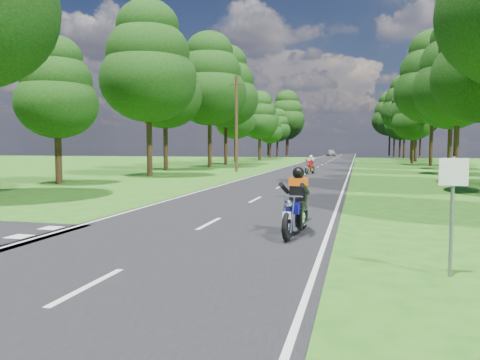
# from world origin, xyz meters

# --- Properties ---
(ground) EXTENTS (160.00, 160.00, 0.00)m
(ground) POSITION_xyz_m (0.00, 0.00, 0.00)
(ground) COLOR #1F5914
(ground) RESTS_ON ground
(main_road) EXTENTS (7.00, 140.00, 0.02)m
(main_road) POSITION_xyz_m (0.00, 50.00, 0.01)
(main_road) COLOR black
(main_road) RESTS_ON ground
(road_markings) EXTENTS (7.40, 140.00, 0.01)m
(road_markings) POSITION_xyz_m (-0.14, 48.13, 0.02)
(road_markings) COLOR silver
(road_markings) RESTS_ON main_road
(treeline) EXTENTS (40.00, 115.35, 14.78)m
(treeline) POSITION_xyz_m (1.43, 60.06, 8.25)
(treeline) COLOR black
(treeline) RESTS_ON ground
(telegraph_pole) EXTENTS (1.20, 0.26, 8.00)m
(telegraph_pole) POSITION_xyz_m (-6.00, 28.00, 4.07)
(telegraph_pole) COLOR #382616
(telegraph_pole) RESTS_ON ground
(road_sign) EXTENTS (0.45, 0.07, 2.00)m
(road_sign) POSITION_xyz_m (5.50, -2.01, 1.34)
(road_sign) COLOR slate
(road_sign) RESTS_ON ground
(rider_near_blue) EXTENTS (0.86, 2.03, 1.65)m
(rider_near_blue) POSITION_xyz_m (2.55, 0.93, 0.84)
(rider_near_blue) COLOR #0F0B80
(rider_near_blue) RESTS_ON main_road
(rider_far_red) EXTENTS (0.96, 1.82, 1.44)m
(rider_far_red) POSITION_xyz_m (0.37, 26.10, 0.74)
(rider_far_red) COLOR #AB0D1E
(rider_far_red) RESTS_ON main_road
(distant_car) EXTENTS (2.68, 4.58, 1.46)m
(distant_car) POSITION_xyz_m (-1.76, 92.66, 0.75)
(distant_car) COLOR #B2B5B9
(distant_car) RESTS_ON main_road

